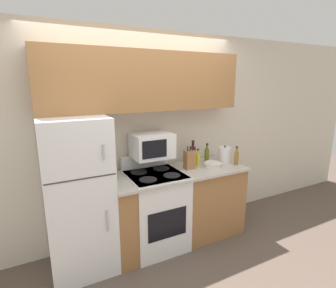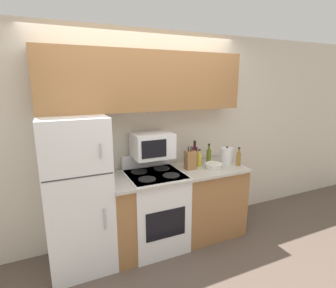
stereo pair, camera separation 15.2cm
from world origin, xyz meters
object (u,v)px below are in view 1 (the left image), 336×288
object	(u,v)px
bowl	(213,165)
bottle_cooking_spray	(198,159)
stove	(155,209)
knife_block	(190,160)
kettle	(224,155)
bottle_olive_oil	(207,155)
refrigerator	(78,196)
bottle_wine_red	(193,154)
bottle_vinegar	(236,157)
microwave	(152,145)

from	to	relation	value
bowl	bottle_cooking_spray	bearing A→B (deg)	127.63
stove	bottle_cooking_spray	bearing A→B (deg)	5.54
knife_block	kettle	xyz separation A→B (m)	(0.55, 0.01, -0.01)
bowl	bottle_olive_oil	size ratio (longest dim) A/B	0.83
refrigerator	stove	size ratio (longest dim) A/B	1.51
bottle_wine_red	bottle_cooking_spray	distance (m)	0.14
bottle_wine_red	bottle_olive_oil	xyz separation A→B (m)	(0.17, -0.08, -0.02)
refrigerator	bottle_olive_oil	bearing A→B (deg)	3.39
bottle_wine_red	kettle	size ratio (longest dim) A/B	1.30
refrigerator	knife_block	xyz separation A→B (m)	(1.32, -0.02, 0.21)
bowl	bottle_cooking_spray	size ratio (longest dim) A/B	0.98
bottle_vinegar	bottle_olive_oil	bearing A→B (deg)	138.93
stove	bottle_wine_red	size ratio (longest dim) A/B	3.60
bottle_cooking_spray	stove	bearing A→B (deg)	-174.46
knife_block	bowl	distance (m)	0.31
microwave	bottle_wine_red	distance (m)	0.65
microwave	kettle	distance (m)	1.02
bottle_wine_red	kettle	bearing A→B (deg)	-25.87
bottle_wine_red	bottle_vinegar	bearing A→B (deg)	-35.89
bottle_cooking_spray	bottle_olive_oil	distance (m)	0.19
microwave	bottle_vinegar	xyz separation A→B (m)	(1.07, -0.26, -0.22)
bowl	refrigerator	bearing A→B (deg)	176.01
refrigerator	bottle_wine_red	size ratio (longest dim) A/B	5.43
knife_block	bottle_vinegar	world-z (taller)	knife_block
refrigerator	knife_block	distance (m)	1.33
bottle_wine_red	knife_block	bearing A→B (deg)	-131.33
refrigerator	microwave	bearing A→B (deg)	6.94
bottle_olive_oil	bottle_vinegar	size ratio (longest dim) A/B	1.08
microwave	bottle_wine_red	xyz separation A→B (m)	(0.62, 0.07, -0.20)
refrigerator	microwave	size ratio (longest dim) A/B	3.55
bowl	bottle_cooking_spray	distance (m)	0.20
microwave	bottle_cooking_spray	bearing A→B (deg)	-6.03
knife_block	bottle_olive_oil	size ratio (longest dim) A/B	1.11
knife_block	bottle_cooking_spray	xyz separation A→B (m)	(0.16, 0.06, -0.03)
microwave	bottle_cooking_spray	world-z (taller)	microwave
bottle_olive_oil	microwave	bearing A→B (deg)	179.42
stove	bottle_olive_oil	xyz separation A→B (m)	(0.81, 0.12, 0.54)
bottle_cooking_spray	bottle_olive_oil	bearing A→B (deg)	17.45
bowl	bottle_wine_red	world-z (taller)	bottle_wine_red
stove	knife_block	size ratio (longest dim) A/B	3.73
refrigerator	kettle	distance (m)	1.88
bottle_vinegar	microwave	bearing A→B (deg)	166.50
bottle_wine_red	microwave	bearing A→B (deg)	-173.36
bowl	bottle_olive_oil	bearing A→B (deg)	74.15
bottle_wine_red	bowl	bearing A→B (deg)	-69.39
bowl	bottle_wine_red	bearing A→B (deg)	110.61
knife_block	bottle_wine_red	bearing A→B (deg)	48.67
stove	kettle	world-z (taller)	kettle
knife_block	kettle	world-z (taller)	knife_block
microwave	bowl	xyz separation A→B (m)	(0.72, -0.22, -0.28)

